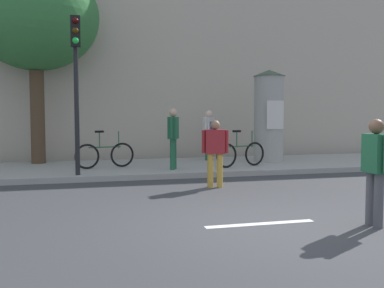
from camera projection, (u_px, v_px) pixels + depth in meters
name	position (u px, v px, depth m)	size (l,w,h in m)	color
ground_plane	(260.00, 224.00, 6.92)	(80.00, 80.00, 0.00)	#38383A
sidewalk_curb	(169.00, 167.00, 13.67)	(36.00, 4.00, 0.15)	#9E9B93
lane_markings	(260.00, 224.00, 6.92)	(25.80, 0.16, 0.01)	silver
building_backdrop	(144.00, 55.00, 18.22)	(36.00, 5.00, 8.26)	#B7A893
traffic_light	(76.00, 69.00, 11.09)	(0.24, 0.45, 3.98)	black
poster_column	(269.00, 115.00, 14.48)	(1.05, 1.05, 3.00)	#9E9B93
street_tree	(35.00, 17.00, 13.75)	(3.92, 3.92, 6.26)	#4C3826
pedestrian_in_red_top	(377.00, 163.00, 6.71)	(0.38, 0.57, 1.64)	#4C4C51
pedestrian_in_dark_shirt	(215.00, 148.00, 10.31)	(0.61, 0.34, 1.57)	#B78C33
pedestrian_tallest	(209.00, 130.00, 15.00)	(0.53, 0.53, 1.69)	#1E5938
pedestrian_with_bag	(173.00, 133.00, 12.48)	(0.41, 0.63, 1.72)	#1E5938
bicycle_leaning	(241.00, 154.00, 13.12)	(1.71, 0.58, 1.09)	black
bicycle_upright	(105.00, 155.00, 12.81)	(1.73, 0.50, 1.09)	black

